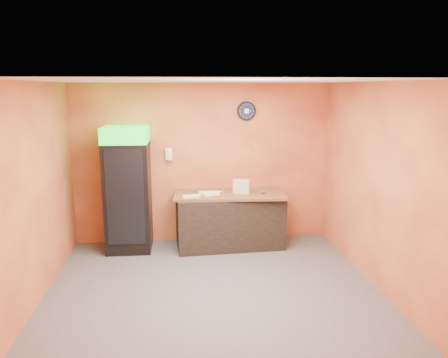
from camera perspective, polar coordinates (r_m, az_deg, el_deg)
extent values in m
plane|color=#47474C|center=(6.24, -1.58, -13.94)|extent=(4.50, 4.50, 0.00)
cube|color=orange|center=(7.73, -2.85, 2.04)|extent=(4.50, 0.02, 2.80)
cube|color=orange|center=(6.03, -23.49, -1.75)|extent=(0.02, 4.00, 2.80)
cube|color=orange|center=(6.35, 19.01, -0.76)|extent=(0.02, 4.00, 2.80)
cube|color=white|center=(5.62, -1.75, 12.70)|extent=(4.50, 4.00, 0.02)
cube|color=black|center=(7.52, -12.40, -2.28)|extent=(0.74, 0.74, 1.83)
cube|color=#18D222|center=(7.34, -12.76, 5.68)|extent=(0.74, 0.74, 0.26)
cube|color=black|center=(7.14, -12.69, -2.39)|extent=(0.61, 0.03, 1.57)
cube|color=black|center=(7.60, 0.74, -5.47)|extent=(1.86, 0.91, 0.91)
cylinder|color=black|center=(7.69, 2.94, 8.88)|extent=(0.33, 0.05, 0.33)
cylinder|color=#0F1433|center=(7.66, 2.97, 8.87)|extent=(0.28, 0.01, 0.28)
cube|color=white|center=(7.65, 2.98, 8.87)|extent=(0.08, 0.00, 0.08)
cube|color=white|center=(7.64, -7.21, 3.25)|extent=(0.11, 0.07, 0.21)
cube|color=white|center=(7.59, -7.22, 3.20)|extent=(0.05, 0.04, 0.17)
cube|color=brown|center=(7.47, 0.75, -2.00)|extent=(1.94, 0.97, 0.04)
cube|color=beige|center=(7.45, 2.29, -1.66)|extent=(0.30, 0.20, 0.06)
cube|color=beige|center=(7.43, 2.29, -1.22)|extent=(0.30, 0.20, 0.06)
cube|color=beige|center=(7.42, 2.29, -0.77)|extent=(0.30, 0.20, 0.06)
cube|color=beige|center=(7.41, 2.30, -0.32)|extent=(0.30, 0.20, 0.06)
cube|color=silver|center=(7.18, -4.35, -2.29)|extent=(0.29, 0.16, 0.04)
cube|color=silver|center=(7.31, -1.69, -2.00)|extent=(0.29, 0.17, 0.04)
cube|color=silver|center=(7.39, -2.10, -1.83)|extent=(0.32, 0.13, 0.04)
cylinder|color=silver|center=(7.53, -0.05, -1.52)|extent=(0.06, 0.06, 0.06)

